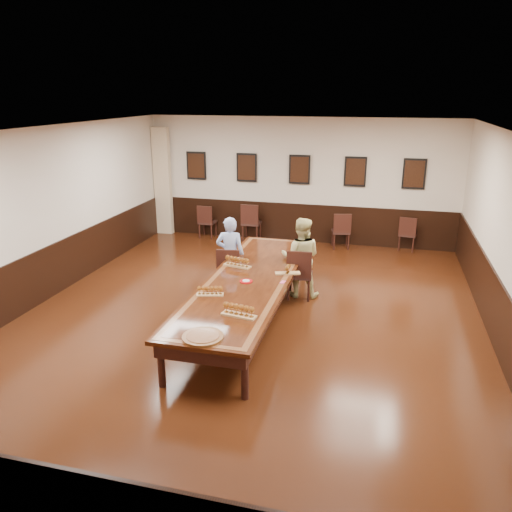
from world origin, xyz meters
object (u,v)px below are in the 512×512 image
(spare_chair_d, at_px, (408,233))
(chair_man, at_px, (230,270))
(spare_chair_b, at_px, (252,222))
(spare_chair_a, at_px, (207,221))
(spare_chair_c, at_px, (341,230))
(chair_woman, at_px, (300,273))
(person_woman, at_px, (301,257))
(carved_platter, at_px, (203,337))
(person_man, at_px, (230,255))
(conference_table, at_px, (249,286))

(spare_chair_d, bearing_deg, chair_man, 56.84)
(spare_chair_d, bearing_deg, spare_chair_b, 10.97)
(spare_chair_a, xyz_separation_m, spare_chair_c, (3.60, -0.10, 0.01))
(spare_chair_b, bearing_deg, chair_woman, 117.42)
(spare_chair_d, bearing_deg, person_woman, 68.82)
(spare_chair_a, xyz_separation_m, carved_platter, (2.44, -6.94, 0.32))
(spare_chair_c, bearing_deg, spare_chair_b, -15.72)
(spare_chair_a, relative_size, carved_platter, 1.39)
(chair_man, relative_size, spare_chair_a, 1.05)
(spare_chair_d, relative_size, person_man, 0.58)
(carved_platter, bearing_deg, person_woman, 78.91)
(spare_chair_a, bearing_deg, spare_chair_d, -177.07)
(spare_chair_b, bearing_deg, chair_man, 97.60)
(spare_chair_c, relative_size, person_woman, 0.60)
(spare_chair_b, height_order, carved_platter, spare_chair_b)
(conference_table, xyz_separation_m, carved_platter, (-0.01, -2.23, 0.16))
(chair_woman, xyz_separation_m, spare_chair_d, (2.10, 3.67, -0.06))
(spare_chair_a, relative_size, spare_chair_c, 0.97)
(chair_woman, xyz_separation_m, spare_chair_b, (-1.91, 3.56, 0.00))
(spare_chair_c, height_order, carved_platter, spare_chair_c)
(spare_chair_c, height_order, spare_chair_d, spare_chair_c)
(chair_woman, distance_m, spare_chair_a, 4.72)
(person_woman, xyz_separation_m, carved_platter, (-0.69, -3.51, -0.01))
(conference_table, bearing_deg, person_man, 120.66)
(spare_chair_c, bearing_deg, chair_man, 50.08)
(spare_chair_d, relative_size, person_woman, 0.56)
(spare_chair_b, bearing_deg, person_man, 97.60)
(spare_chair_b, xyz_separation_m, spare_chair_d, (4.01, 0.11, -0.06))
(person_man, xyz_separation_m, carved_platter, (0.69, -3.40, 0.01))
(conference_table, bearing_deg, chair_woman, 59.61)
(chair_woman, bearing_deg, person_man, -4.20)
(spare_chair_d, xyz_separation_m, person_woman, (-2.11, -3.57, 0.34))
(spare_chair_a, bearing_deg, spare_chair_b, -177.18)
(person_man, bearing_deg, spare_chair_c, -126.90)
(spare_chair_b, height_order, person_woman, person_woman)
(conference_table, distance_m, carved_platter, 2.24)
(carved_platter, bearing_deg, conference_table, 89.82)
(chair_woman, xyz_separation_m, conference_table, (-0.69, -1.18, 0.11))
(person_man, relative_size, person_woman, 0.97)
(chair_woman, relative_size, person_woman, 0.64)
(carved_platter, bearing_deg, person_man, 101.42)
(spare_chair_b, height_order, person_man, person_man)
(spare_chair_a, bearing_deg, chair_man, 117.31)
(chair_man, bearing_deg, spare_chair_d, -141.16)
(chair_man, distance_m, person_woman, 1.41)
(person_man, bearing_deg, carved_platter, 92.81)
(person_woman, bearing_deg, spare_chair_d, -124.97)
(chair_man, height_order, person_woman, person_woman)
(spare_chair_c, xyz_separation_m, carved_platter, (-1.16, -6.84, 0.31))
(spare_chair_c, distance_m, conference_table, 4.75)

